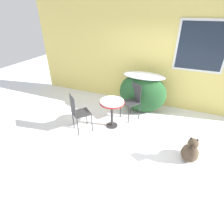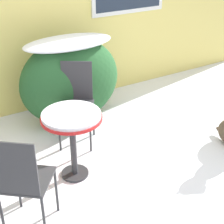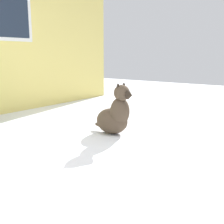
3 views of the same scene
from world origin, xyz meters
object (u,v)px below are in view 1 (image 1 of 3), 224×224
patio_chair_near_table (133,100)px  patio_chair_far_side (78,112)px  patio_table (112,105)px  dog (190,152)px

patio_chair_near_table → patio_chair_far_side: bearing=-99.3°
patio_chair_near_table → patio_chair_far_side: same height
patio_table → dog: 2.06m
patio_table → dog: (1.95, -0.54, -0.40)m
patio_chair_far_side → dog: bearing=-141.8°
patio_chair_near_table → dog: size_ratio=1.52×
patio_chair_far_side → dog: patio_chair_far_side is taller
dog → patio_chair_near_table: bearing=149.7°
patio_table → patio_chair_near_table: patio_chair_near_table is taller
patio_table → patio_chair_far_side: patio_chair_far_side is taller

